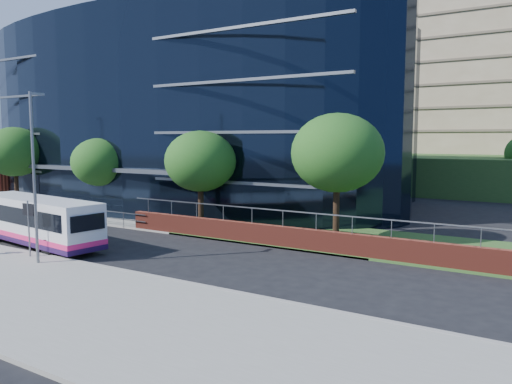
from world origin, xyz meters
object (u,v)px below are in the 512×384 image
Objects in this scene: streetlight_east at (34,172)px; city_bus at (38,221)px; brick_pavilion at (5,178)px; tree_far_d at (337,153)px; tree_far_c at (200,161)px; tree_far_b at (100,162)px; street_sign at (29,217)px; tree_far_a at (15,152)px.

streetlight_east reaches higher than city_bus.
brick_pavilion is 1.16× the size of tree_far_d.
tree_far_c reaches higher than brick_pavilion.
tree_far_d is 0.93× the size of streetlight_east.
brick_pavilion is 1.32× the size of tree_far_c.
tree_far_b is (19.00, -4.00, 2.27)m from brick_pavilion.
streetlight_east is at bearing -29.24° from brick_pavilion.
tree_far_a is at bearing 148.83° from street_sign.
street_sign is at bearing -55.92° from tree_far_b.
street_sign is 16.61m from tree_far_d.
streetlight_east is (9.00, -11.67, 0.23)m from tree_far_b.
tree_far_a reaches higher than tree_far_c.
street_sign is 13.54m from tree_far_b.
streetlight_east is at bearing -52.37° from tree_far_b.
street_sign is 0.46× the size of tree_far_b.
streetlight_east reaches higher than tree_far_b.
tree_far_b reaches higher than city_bus.
tree_far_a reaches higher than city_bus.
tree_far_b is 10.02m from tree_far_c.
tree_far_b reaches higher than street_sign.
city_bus is at bearing -119.85° from tree_far_c.
streetlight_east is at bearing -28.08° from city_bus.
tree_far_c is at bearing 0.00° from tree_far_a.
tree_far_c is at bearing -173.66° from tree_far_d.
city_bus is (-4.87, -8.48, -3.10)m from tree_far_c.
tree_far_d reaches higher than tree_far_b.
city_bus is (24.14, -12.98, -0.50)m from brick_pavilion.
tree_far_d reaches higher than tree_far_a.
tree_far_b is 0.81× the size of tree_far_d.
tree_far_d is (29.00, 1.00, 0.33)m from tree_far_a.
tree_far_c is 10.26m from city_bus.
city_bus is at bearing 145.10° from streetlight_east.
city_bus is at bearing -29.26° from tree_far_a.
tree_far_a is at bearing -26.55° from brick_pavilion.
street_sign is 11.14m from tree_far_c.
city_bus is at bearing -28.26° from brick_pavilion.
tree_far_c is (2.50, 10.59, 2.39)m from street_sign.
tree_far_d is at bearing 45.22° from street_sign.
tree_far_c is at bearing 76.71° from street_sign.
tree_far_d is (38.00, -3.50, 3.25)m from brick_pavilion.
tree_far_d is at bearing -5.26° from brick_pavilion.
brick_pavilion is 32.19m from streetlight_east.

